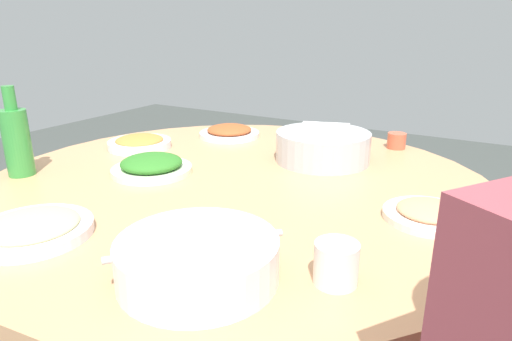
% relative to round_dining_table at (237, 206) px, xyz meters
% --- Properties ---
extents(round_dining_table, '(1.37, 1.37, 0.76)m').
position_rel_round_dining_table_xyz_m(round_dining_table, '(0.00, 0.00, 0.00)').
color(round_dining_table, '#99999E').
rests_on(round_dining_table, ground).
extents(rice_bowl, '(0.29, 0.29, 0.10)m').
position_rel_round_dining_table_xyz_m(rice_bowl, '(-0.28, 0.13, 0.12)').
color(rice_bowl, '#B2B5BA').
rests_on(rice_bowl, round_dining_table).
extents(soup_bowl, '(0.27, 0.27, 0.07)m').
position_rel_round_dining_table_xyz_m(soup_bowl, '(0.44, 0.21, 0.11)').
color(soup_bowl, white).
rests_on(soup_bowl, round_dining_table).
extents(dish_shrimp, '(0.20, 0.20, 0.04)m').
position_rel_round_dining_table_xyz_m(dish_shrimp, '(0.00, 0.50, 0.09)').
color(dish_shrimp, silver).
rests_on(dish_shrimp, round_dining_table).
extents(dish_greens, '(0.23, 0.23, 0.05)m').
position_rel_round_dining_table_xyz_m(dish_greens, '(0.07, -0.24, 0.10)').
color(dish_greens, silver).
rests_on(dish_greens, round_dining_table).
extents(dish_stirfry, '(0.22, 0.22, 0.04)m').
position_rel_round_dining_table_xyz_m(dish_stirfry, '(-0.40, -0.28, 0.09)').
color(dish_stirfry, silver).
rests_on(dish_stirfry, round_dining_table).
extents(dish_tofu_braise, '(0.21, 0.21, 0.04)m').
position_rel_round_dining_table_xyz_m(dish_tofu_braise, '(-0.11, -0.46, 0.10)').
color(dish_tofu_braise, silver).
rests_on(dish_tofu_braise, round_dining_table).
extents(dish_noodles, '(0.23, 0.23, 0.04)m').
position_rel_round_dining_table_xyz_m(dish_noodles, '(0.49, -0.17, 0.09)').
color(dish_noodles, silver).
rests_on(dish_noodles, round_dining_table).
extents(green_bottle, '(0.07, 0.07, 0.25)m').
position_rel_round_dining_table_xyz_m(green_bottle, '(0.26, -0.55, 0.18)').
color(green_bottle, '#338B3A').
rests_on(green_bottle, round_dining_table).
extents(tea_cup_near, '(0.06, 0.06, 0.05)m').
position_rel_round_dining_table_xyz_m(tea_cup_near, '(-0.55, 0.29, 0.10)').
color(tea_cup_near, '#C0563B').
rests_on(tea_cup_near, round_dining_table).
extents(tea_cup_far, '(0.07, 0.07, 0.07)m').
position_rel_round_dining_table_xyz_m(tea_cup_far, '(0.34, 0.41, 0.11)').
color(tea_cup_far, white).
rests_on(tea_cup_far, round_dining_table).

